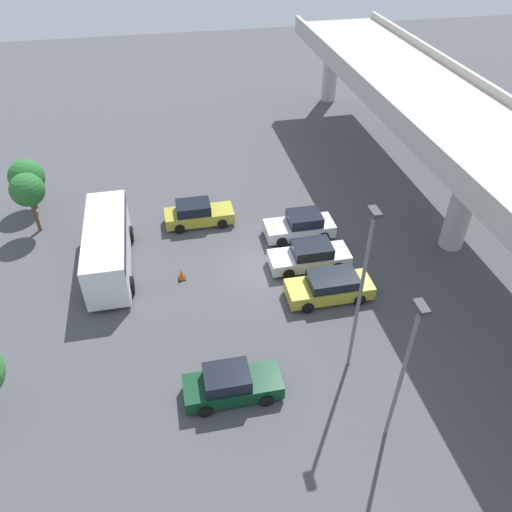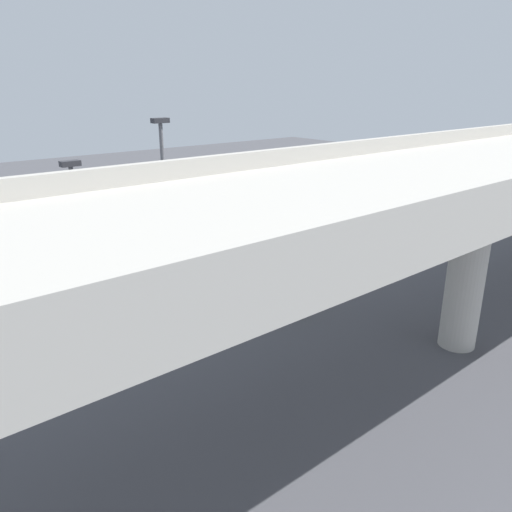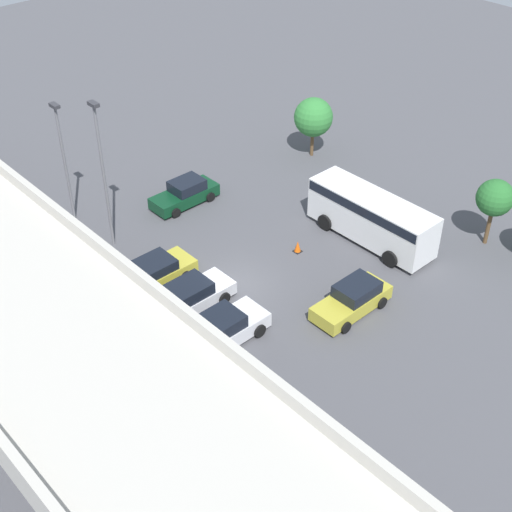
{
  "view_description": "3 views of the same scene",
  "coord_description": "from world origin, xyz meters",
  "px_view_note": "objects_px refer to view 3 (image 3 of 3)",
  "views": [
    {
      "loc": [
        22.29,
        -4.73,
        19.18
      ],
      "look_at": [
        -0.46,
        -0.09,
        0.73
      ],
      "focal_mm": 35.0,
      "sensor_mm": 36.0,
      "label": 1
    },
    {
      "loc": [
        17.98,
        21.22,
        10.19
      ],
      "look_at": [
        1.03,
        0.7,
        0.97
      ],
      "focal_mm": 35.0,
      "sensor_mm": 36.0,
      "label": 2
    },
    {
      "loc": [
        -22.99,
        19.6,
        24.28
      ],
      "look_at": [
        -0.6,
        -0.88,
        1.8
      ],
      "focal_mm": 50.0,
      "sensor_mm": 36.0,
      "label": 3
    }
  ],
  "objects_px": {
    "parked_car_4": "(185,193)",
    "lamp_post_near_aisle": "(63,154)",
    "parked_car_2": "(190,297)",
    "traffic_cone": "(298,247)",
    "parked_car_0": "(353,299)",
    "lamp_post_mid_lot": "(103,166)",
    "parked_car_1": "(224,328)",
    "shuttle_bus": "(372,215)",
    "tree_front_centre": "(495,198)",
    "parked_car_3": "(152,274)",
    "tree_front_right": "(313,117)"
  },
  "relations": [
    {
      "from": "parked_car_3",
      "to": "shuttle_bus",
      "type": "relative_size",
      "value": 0.59
    },
    {
      "from": "lamp_post_near_aisle",
      "to": "parked_car_1",
      "type": "bearing_deg",
      "value": 179.03
    },
    {
      "from": "tree_front_centre",
      "to": "traffic_cone",
      "type": "xyz_separation_m",
      "value": [
        6.8,
        8.76,
        -2.74
      ]
    },
    {
      "from": "parked_car_4",
      "to": "lamp_post_near_aisle",
      "type": "height_order",
      "value": "lamp_post_near_aisle"
    },
    {
      "from": "parked_car_4",
      "to": "parked_car_3",
      "type": "bearing_deg",
      "value": 39.92
    },
    {
      "from": "parked_car_2",
      "to": "tree_front_right",
      "type": "xyz_separation_m",
      "value": [
        7.26,
        -16.6,
        2.18
      ]
    },
    {
      "from": "parked_car_4",
      "to": "lamp_post_mid_lot",
      "type": "xyz_separation_m",
      "value": [
        -0.63,
        5.84,
        4.43
      ]
    },
    {
      "from": "parked_car_1",
      "to": "traffic_cone",
      "type": "bearing_deg",
      "value": 19.47
    },
    {
      "from": "lamp_post_mid_lot",
      "to": "lamp_post_near_aisle",
      "type": "bearing_deg",
      "value": 4.1
    },
    {
      "from": "shuttle_bus",
      "to": "lamp_post_near_aisle",
      "type": "distance_m",
      "value": 18.24
    },
    {
      "from": "parked_car_2",
      "to": "lamp_post_near_aisle",
      "type": "distance_m",
      "value": 12.08
    },
    {
      "from": "parked_car_0",
      "to": "parked_car_1",
      "type": "xyz_separation_m",
      "value": [
        2.75,
        6.32,
        0.03
      ]
    },
    {
      "from": "parked_car_1",
      "to": "parked_car_3",
      "type": "distance_m",
      "value": 5.94
    },
    {
      "from": "parked_car_4",
      "to": "tree_front_right",
      "type": "distance_m",
      "value": 10.78
    },
    {
      "from": "parked_car_0",
      "to": "traffic_cone",
      "type": "relative_size",
      "value": 6.47
    },
    {
      "from": "parked_car_2",
      "to": "traffic_cone",
      "type": "distance_m",
      "value": 7.65
    },
    {
      "from": "tree_front_right",
      "to": "shuttle_bus",
      "type": "bearing_deg",
      "value": 152.47
    },
    {
      "from": "tree_front_right",
      "to": "parked_car_4",
      "type": "bearing_deg",
      "value": 84.74
    },
    {
      "from": "parked_car_4",
      "to": "lamp_post_mid_lot",
      "type": "relative_size",
      "value": 0.5
    },
    {
      "from": "parked_car_1",
      "to": "lamp_post_mid_lot",
      "type": "height_order",
      "value": "lamp_post_mid_lot"
    },
    {
      "from": "parked_car_2",
      "to": "parked_car_4",
      "type": "bearing_deg",
      "value": 53.49
    },
    {
      "from": "parked_car_3",
      "to": "tree_front_centre",
      "type": "distance_m",
      "value": 19.59
    },
    {
      "from": "tree_front_centre",
      "to": "traffic_cone",
      "type": "relative_size",
      "value": 5.95
    },
    {
      "from": "shuttle_bus",
      "to": "traffic_cone",
      "type": "distance_m",
      "value": 4.68
    },
    {
      "from": "lamp_post_near_aisle",
      "to": "lamp_post_mid_lot",
      "type": "distance_m",
      "value": 3.97
    },
    {
      "from": "parked_car_3",
      "to": "shuttle_bus",
      "type": "xyz_separation_m",
      "value": [
        -5.12,
        -11.96,
        0.99
      ]
    },
    {
      "from": "parked_car_0",
      "to": "shuttle_bus",
      "type": "height_order",
      "value": "shuttle_bus"
    },
    {
      "from": "lamp_post_mid_lot",
      "to": "parked_car_0",
      "type": "bearing_deg",
      "value": -156.63
    },
    {
      "from": "parked_car_0",
      "to": "tree_front_right",
      "type": "bearing_deg",
      "value": -128.9
    },
    {
      "from": "parked_car_0",
      "to": "lamp_post_mid_lot",
      "type": "height_order",
      "value": "lamp_post_mid_lot"
    },
    {
      "from": "parked_car_2",
      "to": "traffic_cone",
      "type": "xyz_separation_m",
      "value": [
        -0.27,
        -7.64,
        -0.4
      ]
    },
    {
      "from": "lamp_post_near_aisle",
      "to": "parked_car_4",
      "type": "bearing_deg",
      "value": -118.08
    },
    {
      "from": "lamp_post_near_aisle",
      "to": "tree_front_centre",
      "type": "xyz_separation_m",
      "value": [
        -18.57,
        -16.43,
        -1.4
      ]
    },
    {
      "from": "parked_car_1",
      "to": "parked_car_2",
      "type": "height_order",
      "value": "parked_car_1"
    },
    {
      "from": "parked_car_1",
      "to": "tree_front_right",
      "type": "height_order",
      "value": "tree_front_right"
    },
    {
      "from": "tree_front_centre",
      "to": "tree_front_right",
      "type": "relative_size",
      "value": 0.98
    },
    {
      "from": "parked_car_0",
      "to": "parked_car_4",
      "type": "relative_size",
      "value": 1.02
    },
    {
      "from": "parked_car_0",
      "to": "parked_car_4",
      "type": "height_order",
      "value": "parked_car_0"
    },
    {
      "from": "parked_car_2",
      "to": "shuttle_bus",
      "type": "relative_size",
      "value": 0.6
    },
    {
      "from": "parked_car_0",
      "to": "lamp_post_mid_lot",
      "type": "xyz_separation_m",
      "value": [
        13.42,
        5.8,
        4.41
      ]
    },
    {
      "from": "parked_car_3",
      "to": "tree_front_right",
      "type": "height_order",
      "value": "tree_front_right"
    },
    {
      "from": "parked_car_0",
      "to": "tree_front_right",
      "type": "xyz_separation_m",
      "value": [
        13.08,
        -10.56,
        2.17
      ]
    },
    {
      "from": "parked_car_1",
      "to": "parked_car_2",
      "type": "bearing_deg",
      "value": 84.82
    },
    {
      "from": "shuttle_bus",
      "to": "parked_car_4",
      "type": "bearing_deg",
      "value": -152.06
    },
    {
      "from": "shuttle_bus",
      "to": "tree_front_centre",
      "type": "bearing_deg",
      "value": 44.55
    },
    {
      "from": "lamp_post_near_aisle",
      "to": "tree_front_centre",
      "type": "relative_size",
      "value": 1.82
    },
    {
      "from": "parked_car_0",
      "to": "parked_car_3",
      "type": "height_order",
      "value": "parked_car_0"
    },
    {
      "from": "lamp_post_mid_lot",
      "to": "traffic_cone",
      "type": "xyz_separation_m",
      "value": [
        -7.86,
        -7.39,
        -4.82
      ]
    },
    {
      "from": "parked_car_1",
      "to": "parked_car_4",
      "type": "relative_size",
      "value": 1.0
    },
    {
      "from": "parked_car_0",
      "to": "tree_front_centre",
      "type": "xyz_separation_m",
      "value": [
        -1.25,
        -10.35,
        2.33
      ]
    }
  ]
}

